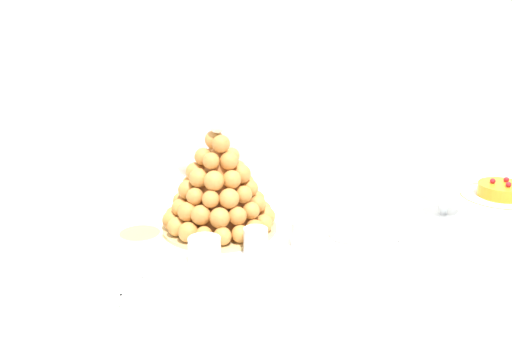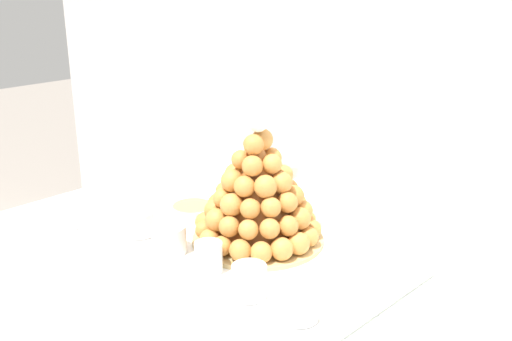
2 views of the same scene
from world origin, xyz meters
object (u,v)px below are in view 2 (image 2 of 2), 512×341
(dessert_cup_mid_left, at_px, (169,240))
(dessert_cup_right, at_px, (299,306))
(macaron_goblet, at_px, (512,285))
(dessert_cup_centre, at_px, (209,259))
(serving_tray, at_px, (245,254))
(croquembouche, at_px, (258,195))
(dessert_cup_left, at_px, (140,224))
(creme_brulee_ramekin, at_px, (193,210))
(dessert_cup_mid_right, at_px, (249,282))
(wine_glass, at_px, (288,165))

(dessert_cup_mid_left, xyz_separation_m, dessert_cup_right, (0.31, 0.00, -0.00))
(dessert_cup_right, height_order, macaron_goblet, macaron_goblet)
(dessert_cup_centre, relative_size, dessert_cup_right, 0.91)
(serving_tray, relative_size, croquembouche, 2.27)
(dessert_cup_mid_left, xyz_separation_m, dessert_cup_centre, (0.11, 0.00, 0.00))
(dessert_cup_mid_left, height_order, dessert_cup_centre, dessert_cup_centre)
(dessert_cup_left, relative_size, dessert_cup_right, 0.93)
(macaron_goblet, bearing_deg, creme_brulee_ramekin, 171.76)
(dessert_cup_left, distance_m, dessert_cup_mid_right, 0.32)
(dessert_cup_left, xyz_separation_m, creme_brulee_ramekin, (0.01, 0.13, -0.01))
(dessert_cup_mid_left, height_order, creme_brulee_ramekin, dessert_cup_mid_left)
(dessert_cup_centre, height_order, dessert_cup_right, dessert_cup_centre)
(serving_tray, height_order, dessert_cup_centre, dessert_cup_centre)
(wine_glass, bearing_deg, creme_brulee_ramekin, -139.12)
(dessert_cup_centre, height_order, creme_brulee_ramekin, dessert_cup_centre)
(dessert_cup_mid_left, bearing_deg, croquembouche, 60.96)
(serving_tray, bearing_deg, macaron_goblet, -6.97)
(dessert_cup_centre, height_order, macaron_goblet, macaron_goblet)
(croquembouche, xyz_separation_m, dessert_cup_left, (-0.19, -0.14, -0.07))
(dessert_cup_right, bearing_deg, macaron_goblet, 6.57)
(dessert_cup_left, bearing_deg, serving_tray, 23.26)
(croquembouche, bearing_deg, dessert_cup_mid_left, -119.04)
(croquembouche, xyz_separation_m, dessert_cup_mid_left, (-0.08, -0.15, -0.07))
(dessert_cup_mid_left, bearing_deg, serving_tray, 42.78)
(dessert_cup_mid_right, bearing_deg, serving_tray, 137.80)
(dessert_cup_left, relative_size, macaron_goblet, 0.20)
(creme_brulee_ramekin, bearing_deg, dessert_cup_right, -18.15)
(dessert_cup_mid_left, relative_size, dessert_cup_mid_right, 1.12)
(croquembouche, height_order, dessert_cup_centre, croquembouche)
(serving_tray, xyz_separation_m, dessert_cup_right, (0.21, -0.09, 0.02))
(dessert_cup_mid_right, bearing_deg, wine_glass, 120.62)
(dessert_cup_mid_right, height_order, dessert_cup_right, dessert_cup_mid_right)
(dessert_cup_mid_left, xyz_separation_m, macaron_goblet, (0.60, 0.03, 0.14))
(creme_brulee_ramekin, height_order, wine_glass, wine_glass)
(creme_brulee_ramekin, xyz_separation_m, macaron_goblet, (0.70, -0.10, 0.15))
(croquembouche, xyz_separation_m, wine_glass, (-0.03, 0.12, 0.02))
(dessert_cup_mid_left, distance_m, macaron_goblet, 0.62)
(croquembouche, relative_size, dessert_cup_mid_left, 4.00)
(croquembouche, relative_size, wine_glass, 1.50)
(dessert_cup_centre, bearing_deg, macaron_goblet, 3.81)
(dessert_cup_left, bearing_deg, dessert_cup_mid_right, -2.28)
(dessert_cup_centre, bearing_deg, croquembouche, 99.57)
(serving_tray, height_order, dessert_cup_mid_right, dessert_cup_mid_right)
(dessert_cup_centre, bearing_deg, dessert_cup_right, -0.07)
(creme_brulee_ramekin, bearing_deg, macaron_goblet, -8.24)
(dessert_cup_right, bearing_deg, serving_tray, 155.91)
(croquembouche, height_order, dessert_cup_right, croquembouche)
(dessert_cup_left, height_order, dessert_cup_right, dessert_cup_left)
(dessert_cup_left, distance_m, creme_brulee_ramekin, 0.13)
(dessert_cup_right, xyz_separation_m, macaron_goblet, (0.29, 0.03, 0.14))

